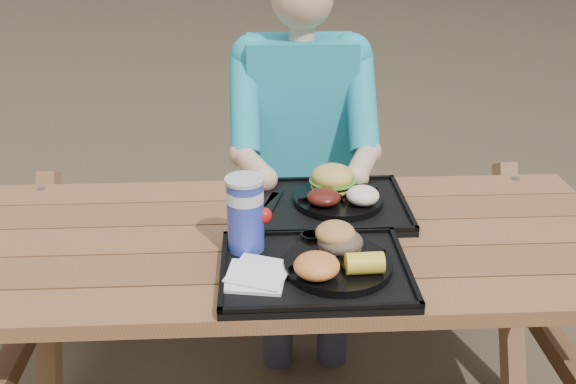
{
  "coord_description": "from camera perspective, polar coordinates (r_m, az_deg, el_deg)",
  "views": [
    {
      "loc": [
        -0.08,
        -1.5,
        1.59
      ],
      "look_at": [
        0.0,
        0.0,
        0.88
      ],
      "focal_mm": 40.0,
      "sensor_mm": 36.0,
      "label": 1
    }
  ],
  "objects": [
    {
      "name": "picnic_table",
      "position": [
        1.93,
        -0.0,
        -13.68
      ],
      "size": [
        1.8,
        1.49,
        0.75
      ],
      "primitive_type": null,
      "color": "#999999",
      "rests_on": "ground"
    },
    {
      "name": "tray_near",
      "position": [
        1.55,
        2.38,
        -7.05
      ],
      "size": [
        0.45,
        0.35,
        0.02
      ],
      "primitive_type": "cube",
      "color": "black",
      "rests_on": "picnic_table"
    },
    {
      "name": "tray_far",
      "position": [
        1.86,
        3.59,
        -1.34
      ],
      "size": [
        0.45,
        0.35,
        0.02
      ],
      "primitive_type": "cube",
      "color": "black",
      "rests_on": "picnic_table"
    },
    {
      "name": "plate_near",
      "position": [
        1.54,
        4.45,
        -6.45
      ],
      "size": [
        0.26,
        0.26,
        0.02
      ],
      "primitive_type": "cylinder",
      "color": "black",
      "rests_on": "tray_near"
    },
    {
      "name": "plate_far",
      "position": [
        1.86,
        4.49,
        -0.63
      ],
      "size": [
        0.26,
        0.26,
        0.02
      ],
      "primitive_type": "cylinder",
      "color": "black",
      "rests_on": "tray_far"
    },
    {
      "name": "napkin_stack",
      "position": [
        1.5,
        -2.91,
        -7.43
      ],
      "size": [
        0.16,
        0.16,
        0.02
      ],
      "primitive_type": "cube",
      "rotation": [
        0.0,
        0.0,
        -0.17
      ],
      "color": "white",
      "rests_on": "tray_near"
    },
    {
      "name": "soda_cup",
      "position": [
        1.59,
        -3.8,
        -2.13
      ],
      "size": [
        0.09,
        0.09,
        0.18
      ],
      "primitive_type": "cylinder",
      "color": "#1528A4",
      "rests_on": "tray_near"
    },
    {
      "name": "condiment_bbq",
      "position": [
        1.64,
        2.02,
        -4.19
      ],
      "size": [
        0.05,
        0.05,
        0.03
      ],
      "primitive_type": "cylinder",
      "color": "#310805",
      "rests_on": "tray_near"
    },
    {
      "name": "condiment_mustard",
      "position": [
        1.65,
        3.94,
        -3.98
      ],
      "size": [
        0.06,
        0.06,
        0.03
      ],
      "primitive_type": "cylinder",
      "color": "gold",
      "rests_on": "tray_near"
    },
    {
      "name": "sandwich",
      "position": [
        1.56,
        4.71,
        -3.41
      ],
      "size": [
        0.1,
        0.1,
        0.11
      ],
      "primitive_type": null,
      "color": "#C48845",
      "rests_on": "plate_near"
    },
    {
      "name": "mac_cheese",
      "position": [
        1.47,
        2.57,
        -6.58
      ],
      "size": [
        0.11,
        0.11,
        0.05
      ],
      "primitive_type": "ellipsoid",
      "color": "#F1913F",
      "rests_on": "plate_near"
    },
    {
      "name": "corn_cob",
      "position": [
        1.49,
        6.82,
        -6.3
      ],
      "size": [
        0.09,
        0.09,
        0.05
      ],
      "primitive_type": null,
      "rotation": [
        0.0,
        0.0,
        0.04
      ],
      "color": "yellow",
      "rests_on": "plate_near"
    },
    {
      "name": "cutlery_far",
      "position": [
        1.85,
        -1.48,
        -1.04
      ],
      "size": [
        0.08,
        0.18,
        0.01
      ],
      "primitive_type": "cube",
      "rotation": [
        0.0,
        0.0,
        -0.28
      ],
      "color": "black",
      "rests_on": "tray_far"
    },
    {
      "name": "burger",
      "position": [
        1.88,
        4.0,
        1.85
      ],
      "size": [
        0.13,
        0.13,
        0.11
      ],
      "primitive_type": null,
      "color": "gold",
      "rests_on": "plate_far"
    },
    {
      "name": "baked_beans",
      "position": [
        1.8,
        3.2,
        -0.46
      ],
      "size": [
        0.1,
        0.1,
        0.04
      ],
      "primitive_type": "ellipsoid",
      "color": "#501610",
      "rests_on": "plate_far"
    },
    {
      "name": "potato_salad",
      "position": [
        1.81,
        6.66,
        -0.3
      ],
      "size": [
        0.09,
        0.09,
        0.05
      ],
      "primitive_type": "ellipsoid",
      "color": "white",
      "rests_on": "plate_far"
    },
    {
      "name": "diner",
      "position": [
        2.4,
        1.13,
        1.91
      ],
      "size": [
        0.48,
        0.84,
        1.28
      ],
      "primitive_type": null,
      "color": "#1999B1",
      "rests_on": "ground"
    }
  ]
}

